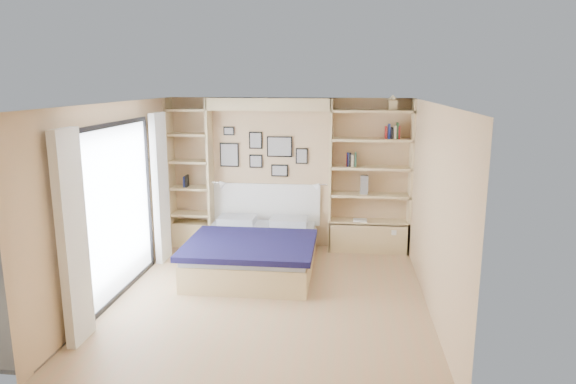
# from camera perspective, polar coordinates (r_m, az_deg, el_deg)

# --- Properties ---
(ground) EXTENTS (4.50, 4.50, 0.00)m
(ground) POSITION_cam_1_polar(r_m,az_deg,el_deg) (6.81, -2.06, -11.72)
(ground) COLOR tan
(ground) RESTS_ON ground
(room_shell) EXTENTS (4.50, 4.50, 4.50)m
(room_shell) POSITION_cam_1_polar(r_m,az_deg,el_deg) (7.96, -3.26, -0.00)
(room_shell) COLOR tan
(room_shell) RESTS_ON ground
(bed) EXTENTS (1.81, 2.31, 1.07)m
(bed) POSITION_cam_1_polar(r_m,az_deg,el_deg) (7.73, -3.69, -6.49)
(bed) COLOR #D2B680
(bed) RESTS_ON ground
(photo_gallery) EXTENTS (1.48, 0.02, 0.82)m
(photo_gallery) POSITION_cam_1_polar(r_m,az_deg,el_deg) (8.57, -2.95, 4.45)
(photo_gallery) COLOR black
(photo_gallery) RESTS_ON ground
(reading_lamps) EXTENTS (1.92, 0.12, 0.15)m
(reading_lamps) POSITION_cam_1_polar(r_m,az_deg,el_deg) (8.41, -2.14, 0.83)
(reading_lamps) COLOR silver
(reading_lamps) RESTS_ON ground
(shelf_decor) EXTENTS (3.53, 0.23, 2.03)m
(shelf_decor) POSITION_cam_1_polar(r_m,az_deg,el_deg) (8.29, 8.32, 4.89)
(shelf_decor) COLOR maroon
(shelf_decor) RESTS_ON ground
(deck) EXTENTS (3.20, 4.00, 0.05)m
(deck) POSITION_cam_1_polar(r_m,az_deg,el_deg) (8.12, -28.42, -9.19)
(deck) COLOR #665B4B
(deck) RESTS_ON ground
(deck_chair) EXTENTS (0.72, 0.93, 0.82)m
(deck_chair) POSITION_cam_1_polar(r_m,az_deg,el_deg) (8.64, -24.27, -4.79)
(deck_chair) COLOR tan
(deck_chair) RESTS_ON ground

